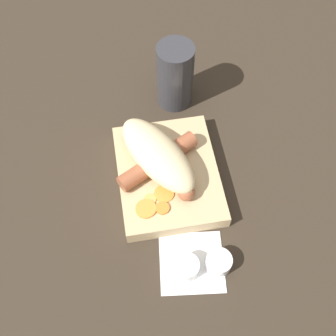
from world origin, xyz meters
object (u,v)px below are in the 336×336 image
object	(u,v)px
condiment_cup_near	(184,268)
drink_glass	(175,76)
sausage	(158,161)
condiment_cup_far	(218,263)
food_tray	(168,175)
bread_roll	(157,155)

from	to	relation	value
condiment_cup_near	drink_glass	bearing A→B (deg)	-7.64
sausage	condiment_cup_far	bearing A→B (deg)	-159.87
food_tray	condiment_cup_near	world-z (taller)	food_tray
sausage	condiment_cup_near	size ratio (longest dim) A/B	3.98
food_tray	bread_roll	bearing A→B (deg)	38.47
bread_roll	drink_glass	size ratio (longest dim) A/B	1.43
bread_roll	drink_glass	distance (m)	0.18
bread_roll	sausage	distance (m)	0.01
condiment_cup_near	sausage	bearing A→B (deg)	3.93
sausage	condiment_cup_near	bearing A→B (deg)	-176.07
condiment_cup_near	condiment_cup_far	distance (m)	0.06
food_tray	condiment_cup_far	bearing A→B (deg)	-162.93
condiment_cup_near	drink_glass	distance (m)	0.37
food_tray	bread_roll	world-z (taller)	bread_roll
condiment_cup_far	drink_glass	world-z (taller)	drink_glass
drink_glass	condiment_cup_near	bearing A→B (deg)	172.36
condiment_cup_near	condiment_cup_far	bearing A→B (deg)	-90.90
bread_roll	condiment_cup_near	xyz separation A→B (m)	(-0.19, -0.01, -0.05)
bread_roll	drink_glass	world-z (taller)	drink_glass
condiment_cup_far	sausage	bearing A→B (deg)	20.13
bread_roll	condiment_cup_near	size ratio (longest dim) A/B	4.64
food_tray	sausage	distance (m)	0.04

